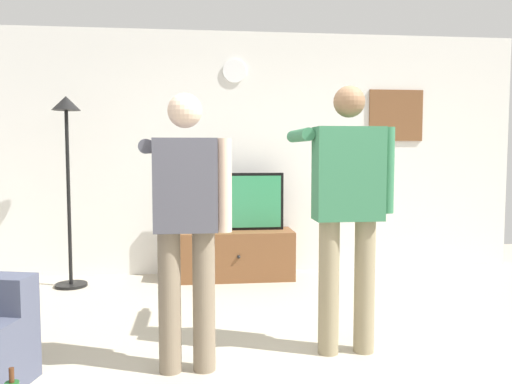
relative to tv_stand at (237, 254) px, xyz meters
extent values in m
cube|color=silver|center=(0.07, 0.35, 1.09)|extent=(6.40, 0.10, 2.70)
cube|color=brown|center=(0.00, 0.00, 0.00)|extent=(1.21, 0.47, 0.52)
sphere|color=black|center=(0.00, -0.25, 0.03)|extent=(0.04, 0.04, 0.04)
cube|color=black|center=(0.00, 0.05, 0.57)|extent=(1.02, 0.06, 0.62)
cube|color=#338C59|center=(0.00, 0.02, 0.57)|extent=(0.96, 0.01, 0.56)
cylinder|color=white|center=(0.00, 0.29, 2.00)|extent=(0.26, 0.03, 0.26)
cube|color=brown|center=(1.87, 0.30, 1.53)|extent=(0.64, 0.04, 0.58)
cylinder|color=black|center=(-1.71, -0.15, -0.25)|extent=(0.32, 0.32, 0.03)
cylinder|color=black|center=(-1.71, -0.15, 0.65)|extent=(0.04, 0.04, 1.75)
cone|color=black|center=(-1.71, -0.15, 1.59)|extent=(0.28, 0.28, 0.14)
cylinder|color=#7A6B56|center=(-0.60, -2.34, 0.18)|extent=(0.14, 0.14, 0.89)
cylinder|color=#7A6B56|center=(-0.39, -2.34, 0.18)|extent=(0.14, 0.14, 0.89)
cube|color=#4C4C56|center=(-0.49, -2.34, 0.91)|extent=(0.39, 0.22, 0.57)
sphere|color=beige|center=(-0.49, -2.34, 1.36)|extent=(0.21, 0.21, 0.21)
cylinder|color=#4C4C56|center=(-0.73, -2.05, 1.15)|extent=(0.09, 0.58, 0.09)
cube|color=white|center=(-0.73, -1.73, 1.15)|extent=(0.04, 0.12, 0.04)
cylinder|color=beige|center=(-0.26, -2.34, 0.91)|extent=(0.09, 0.09, 0.58)
cylinder|color=gray|center=(0.46, -2.16, 0.20)|extent=(0.14, 0.14, 0.92)
cylinder|color=gray|center=(0.71, -2.16, 0.20)|extent=(0.14, 0.14, 0.92)
cube|color=#33724C|center=(0.58, -2.16, 0.97)|extent=(0.45, 0.22, 0.62)
sphere|color=#8C6647|center=(0.58, -2.16, 1.44)|extent=(0.21, 0.21, 0.21)
cylinder|color=#33724C|center=(0.31, -1.87, 1.23)|extent=(0.09, 0.58, 0.09)
cube|color=white|center=(0.31, -1.55, 1.23)|extent=(0.04, 0.12, 0.04)
cylinder|color=#33724C|center=(0.85, -2.16, 0.99)|extent=(0.09, 0.09, 0.58)
cylinder|color=#4C2814|center=(-1.30, -3.05, 0.07)|extent=(0.02, 0.02, 0.07)
camera|label=1|loc=(-0.43, -5.53, 1.12)|focal=36.41mm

